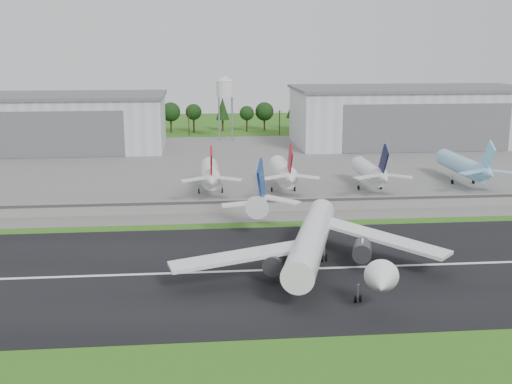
{
  "coord_description": "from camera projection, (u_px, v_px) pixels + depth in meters",
  "views": [
    {
      "loc": [
        -19.27,
        -109.18,
        44.0
      ],
      "look_at": [
        -4.92,
        40.0,
        9.0
      ],
      "focal_mm": 45.0,
      "sensor_mm": 36.0,
      "label": 1
    }
  ],
  "objects": [
    {
      "name": "parked_jet_skyblue",
      "position": [
        466.0,
        166.0,
        201.41
      ],
      "size": [
        7.36,
        37.29,
        16.63
      ],
      "color": "#86C5E8",
      "rests_on": "ground"
    },
    {
      "name": "treeline",
      "position": [
        233.0,
        131.0,
        326.04
      ],
      "size": [
        320.0,
        16.0,
        22.0
      ],
      "primitive_type": null,
      "color": "black",
      "rests_on": "ground"
    },
    {
      "name": "runway_centerline",
      "position": [
        295.0,
        269.0,
        127.31
      ],
      "size": [
        220.0,
        1.0,
        0.02
      ],
      "primitive_type": "cube",
      "color": "white",
      "rests_on": "runway"
    },
    {
      "name": "parked_jet_red_a",
      "position": [
        210.0,
        174.0,
        189.06
      ],
      "size": [
        7.36,
        31.29,
        16.57
      ],
      "color": "white",
      "rests_on": "ground"
    },
    {
      "name": "parked_jet_red_b",
      "position": [
        284.0,
        173.0,
        191.1
      ],
      "size": [
        7.36,
        31.29,
        16.7
      ],
      "color": "white",
      "rests_on": "ground"
    },
    {
      "name": "ground",
      "position": [
        303.0,
        288.0,
        117.64
      ],
      "size": [
        600.0,
        600.0,
        0.0
      ],
      "primitive_type": "plane",
      "color": "#296517",
      "rests_on": "ground"
    },
    {
      "name": "apron",
      "position": [
        248.0,
        166.0,
        233.94
      ],
      "size": [
        320.0,
        150.0,
        0.1
      ],
      "primitive_type": "cube",
      "color": "slate",
      "rests_on": "ground"
    },
    {
      "name": "utility_poles",
      "position": [
        235.0,
        135.0,
        311.5
      ],
      "size": [
        230.0,
        3.0,
        12.0
      ],
      "primitive_type": null,
      "color": "black",
      "rests_on": "ground"
    },
    {
      "name": "blast_fence",
      "position": [
        269.0,
        205.0,
        170.53
      ],
      "size": [
        240.0,
        0.61,
        3.5
      ],
      "color": "gray",
      "rests_on": "ground"
    },
    {
      "name": "hangar_west",
      "position": [
        48.0,
        122.0,
        267.39
      ],
      "size": [
        97.0,
        44.0,
        23.2
      ],
      "color": "silver",
      "rests_on": "ground"
    },
    {
      "name": "main_airliner",
      "position": [
        312.0,
        246.0,
        126.12
      ],
      "size": [
        54.95,
        58.19,
        18.17
      ],
      "rotation": [
        0.0,
        0.0,
        2.85
      ],
      "color": "white",
      "rests_on": "runway"
    },
    {
      "name": "hangar_east",
      "position": [
        410.0,
        116.0,
        281.62
      ],
      "size": [
        102.0,
        47.0,
        25.2
      ],
      "color": "silver",
      "rests_on": "ground"
    },
    {
      "name": "runway",
      "position": [
        295.0,
        269.0,
        127.32
      ],
      "size": [
        320.0,
        60.0,
        0.1
      ],
      "primitive_type": "cube",
      "color": "black",
      "rests_on": "ground"
    },
    {
      "name": "parked_jet_navy",
      "position": [
        372.0,
        172.0,
        193.61
      ],
      "size": [
        7.36,
        31.29,
        16.34
      ],
      "color": "silver",
      "rests_on": "ground"
    },
    {
      "name": "water_tower",
      "position": [
        225.0,
        86.0,
        290.91
      ],
      "size": [
        8.4,
        8.4,
        29.4
      ],
      "color": "#99999E",
      "rests_on": "ground"
    }
  ]
}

